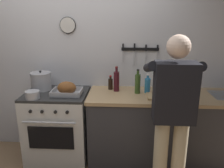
# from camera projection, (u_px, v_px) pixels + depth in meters

# --- Properties ---
(wall_back) EXTENTS (6.00, 0.13, 2.60)m
(wall_back) POSITION_uv_depth(u_px,v_px,m) (78.00, 56.00, 3.05)
(wall_back) COLOR silver
(wall_back) RESTS_ON ground
(counter_block) EXTENTS (2.03, 0.65, 0.90)m
(counter_block) POSITION_uv_depth(u_px,v_px,m) (171.00, 128.00, 2.88)
(counter_block) COLOR #38383D
(counter_block) RESTS_ON ground
(stove) EXTENTS (0.76, 0.67, 0.90)m
(stove) POSITION_uv_depth(u_px,v_px,m) (59.00, 126.00, 2.96)
(stove) COLOR white
(stove) RESTS_ON ground
(person_cook) EXTENTS (0.51, 0.63, 1.66)m
(person_cook) POSITION_uv_depth(u_px,v_px,m) (173.00, 111.00, 2.16)
(person_cook) COLOR #C6B793
(person_cook) RESTS_ON ground
(roasting_pan) EXTENTS (0.35, 0.26, 0.16)m
(roasting_pan) POSITION_uv_depth(u_px,v_px,m) (67.00, 89.00, 2.73)
(roasting_pan) COLOR #B7B7BC
(roasting_pan) RESTS_ON stove
(stock_pot) EXTENTS (0.26, 0.26, 0.25)m
(stock_pot) POSITION_uv_depth(u_px,v_px,m) (41.00, 81.00, 2.92)
(stock_pot) COLOR #B7B7BC
(stock_pot) RESTS_ON stove
(saucepan) EXTENTS (0.16, 0.16, 0.09)m
(saucepan) POSITION_uv_depth(u_px,v_px,m) (32.00, 95.00, 2.62)
(saucepan) COLOR #B7B7BC
(saucepan) RESTS_ON stove
(cutting_board) EXTENTS (0.36, 0.24, 0.02)m
(cutting_board) POSITION_uv_depth(u_px,v_px,m) (162.00, 96.00, 2.67)
(cutting_board) COLOR tan
(cutting_board) RESTS_ON counter_block
(bottle_olive_oil) EXTENTS (0.07, 0.07, 0.30)m
(bottle_olive_oil) POSITION_uv_depth(u_px,v_px,m) (138.00, 83.00, 2.78)
(bottle_olive_oil) COLOR #385623
(bottle_olive_oil) RESTS_ON counter_block
(bottle_wine_red) EXTENTS (0.07, 0.07, 0.31)m
(bottle_wine_red) POSITION_uv_depth(u_px,v_px,m) (116.00, 81.00, 2.86)
(bottle_wine_red) COLOR #47141E
(bottle_wine_red) RESTS_ON counter_block
(bottle_dish_soap) EXTENTS (0.07, 0.07, 0.23)m
(bottle_dish_soap) POSITION_uv_depth(u_px,v_px,m) (147.00, 85.00, 2.81)
(bottle_dish_soap) COLOR #338CCC
(bottle_dish_soap) RESTS_ON counter_block
(bottle_soy_sauce) EXTENTS (0.06, 0.06, 0.18)m
(bottle_soy_sauce) POSITION_uv_depth(u_px,v_px,m) (110.00, 84.00, 2.94)
(bottle_soy_sauce) COLOR black
(bottle_soy_sauce) RESTS_ON counter_block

